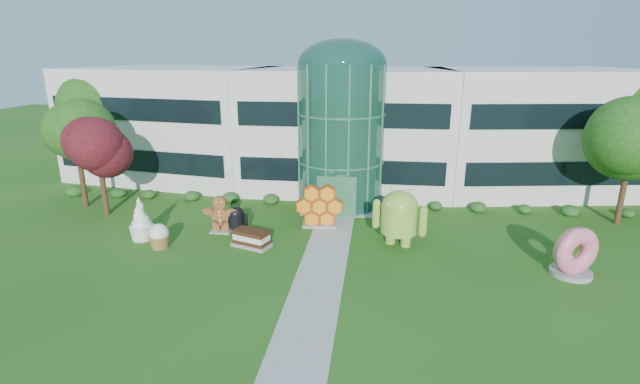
% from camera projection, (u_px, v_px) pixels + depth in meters
% --- Properties ---
extents(ground, '(140.00, 140.00, 0.00)m').
position_uv_depth(ground, '(319.00, 279.00, 22.44)').
color(ground, '#215114').
rests_on(ground, ground).
extents(building, '(46.00, 15.00, 9.30)m').
position_uv_depth(building, '(347.00, 127.00, 38.17)').
color(building, beige).
rests_on(building, ground).
extents(atrium, '(6.00, 6.00, 9.80)m').
position_uv_depth(atrium, '(341.00, 136.00, 32.41)').
color(atrium, '#194738').
rests_on(atrium, ground).
extents(walkway, '(2.40, 20.00, 0.04)m').
position_uv_depth(walkway, '(324.00, 261.00, 24.33)').
color(walkway, '#9E9E93').
rests_on(walkway, ground).
extents(tree_red, '(4.00, 4.00, 6.00)m').
position_uv_depth(tree_red, '(101.00, 171.00, 30.56)').
color(tree_red, '#3F0C14').
rests_on(tree_red, ground).
extents(trees_backdrop, '(52.00, 8.00, 8.40)m').
position_uv_depth(trees_backdrop, '(342.00, 144.00, 33.56)').
color(trees_backdrop, '#144711').
rests_on(trees_backdrop, ground).
extents(android_green, '(3.90, 3.27, 3.77)m').
position_uv_depth(android_green, '(399.00, 213.00, 25.97)').
color(android_green, '#89B038').
rests_on(android_green, ground).
extents(android_black, '(1.80, 1.38, 1.85)m').
position_uv_depth(android_black, '(236.00, 217.00, 28.26)').
color(android_black, black).
rests_on(android_black, ground).
extents(donut, '(2.72, 2.07, 2.55)m').
position_uv_depth(donut, '(574.00, 251.00, 22.56)').
color(donut, '#DD547C').
rests_on(donut, ground).
extents(gingerbread, '(2.53, 1.00, 2.32)m').
position_uv_depth(gingerbread, '(220.00, 214.00, 28.04)').
color(gingerbread, brown).
rests_on(gingerbread, ground).
extents(ice_cream_sandwich, '(2.40, 1.75, 0.96)m').
position_uv_depth(ice_cream_sandwich, '(251.00, 238.00, 26.12)').
color(ice_cream_sandwich, black).
rests_on(ice_cream_sandwich, ground).
extents(honeycomb, '(3.22, 1.39, 2.46)m').
position_uv_depth(honeycomb, '(320.00, 208.00, 28.92)').
color(honeycomb, orange).
rests_on(honeycomb, ground).
extents(froyo, '(1.83, 1.83, 2.53)m').
position_uv_depth(froyo, '(141.00, 219.00, 26.93)').
color(froyo, white).
rests_on(froyo, ground).
extents(cupcake, '(1.49, 1.49, 1.42)m').
position_uv_depth(cupcake, '(159.00, 236.00, 25.88)').
color(cupcake, white).
rests_on(cupcake, ground).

